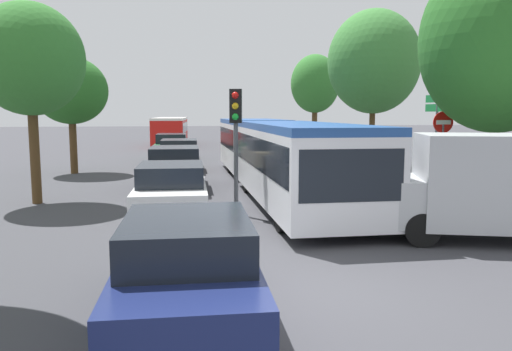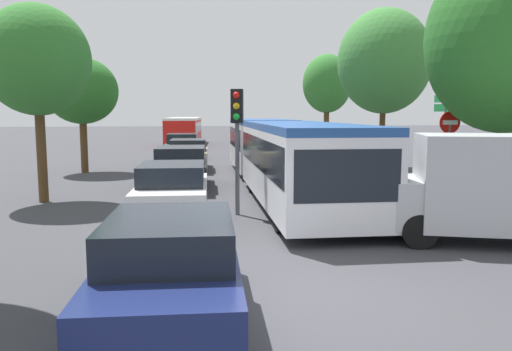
% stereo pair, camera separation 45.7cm
% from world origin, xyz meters
% --- Properties ---
extents(ground_plane, '(200.00, 200.00, 0.00)m').
position_xyz_m(ground_plane, '(0.00, 0.00, 0.00)').
color(ground_plane, '#3D3D42').
extents(articulated_bus, '(2.87, 16.72, 2.48)m').
position_xyz_m(articulated_bus, '(1.83, 10.46, 1.43)').
color(articulated_bus, silver).
rests_on(articulated_bus, ground).
extents(city_bus_rear, '(3.23, 11.17, 2.37)m').
position_xyz_m(city_bus_rear, '(-1.67, 36.43, 1.37)').
color(city_bus_rear, red).
rests_on(city_bus_rear, ground).
extents(queued_car_navy, '(1.93, 4.19, 1.43)m').
position_xyz_m(queued_car_navy, '(-1.76, -0.81, 0.72)').
color(queued_car_navy, navy).
rests_on(queued_car_navy, ground).
extents(queued_car_white, '(1.97, 4.27, 1.46)m').
position_xyz_m(queued_car_white, '(-1.91, 5.86, 0.74)').
color(queued_car_white, white).
rests_on(queued_car_white, ground).
extents(queued_car_black, '(2.08, 4.51, 1.54)m').
position_xyz_m(queued_car_black, '(-1.73, 11.23, 0.78)').
color(queued_car_black, black).
rests_on(queued_car_black, ground).
extents(queued_car_tan, '(2.02, 4.39, 1.50)m').
position_xyz_m(queued_car_tan, '(-1.43, 17.20, 0.76)').
color(queued_car_tan, tan).
rests_on(queued_car_tan, ground).
extents(queued_car_green, '(2.07, 4.49, 1.53)m').
position_xyz_m(queued_car_green, '(-1.76, 23.15, 0.78)').
color(queued_car_green, '#236638').
rests_on(queued_car_green, ground).
extents(white_van, '(5.36, 3.39, 2.31)m').
position_xyz_m(white_van, '(5.21, 2.35, 1.24)').
color(white_van, '#B7BABF').
rests_on(white_van, ground).
extents(traffic_light, '(0.37, 0.39, 3.40)m').
position_xyz_m(traffic_light, '(-0.18, 6.03, 2.50)').
color(traffic_light, '#56595E').
rests_on(traffic_light, ground).
extents(no_entry_sign, '(0.70, 0.08, 2.82)m').
position_xyz_m(no_entry_sign, '(6.80, 7.64, 1.88)').
color(no_entry_sign, '#56595E').
rests_on(no_entry_sign, ground).
extents(direction_sign_post, '(0.21, 1.40, 3.60)m').
position_xyz_m(direction_sign_post, '(7.90, 9.94, 2.55)').
color(direction_sign_post, '#56595E').
rests_on(direction_sign_post, ground).
extents(tree_left_mid, '(3.22, 3.22, 6.04)m').
position_xyz_m(tree_left_mid, '(-5.94, 8.89, 4.26)').
color(tree_left_mid, '#51381E').
rests_on(tree_left_mid, ground).
extents(tree_left_far, '(3.29, 3.29, 5.30)m').
position_xyz_m(tree_left_far, '(-6.25, 16.74, 3.76)').
color(tree_left_far, '#51381E').
rests_on(tree_left_far, ground).
extents(tree_right_near, '(4.61, 4.61, 7.59)m').
position_xyz_m(tree_right_near, '(7.72, 6.34, 4.87)').
color(tree_right_near, '#51381E').
rests_on(tree_right_near, ground).
extents(tree_right_mid, '(4.55, 4.55, 7.83)m').
position_xyz_m(tree_right_mid, '(8.08, 16.51, 5.15)').
color(tree_right_mid, '#51381E').
rests_on(tree_right_mid, ground).
extents(tree_right_far, '(3.24, 3.24, 6.65)m').
position_xyz_m(tree_right_far, '(7.80, 25.34, 4.68)').
color(tree_right_far, '#51381E').
rests_on(tree_right_far, ground).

